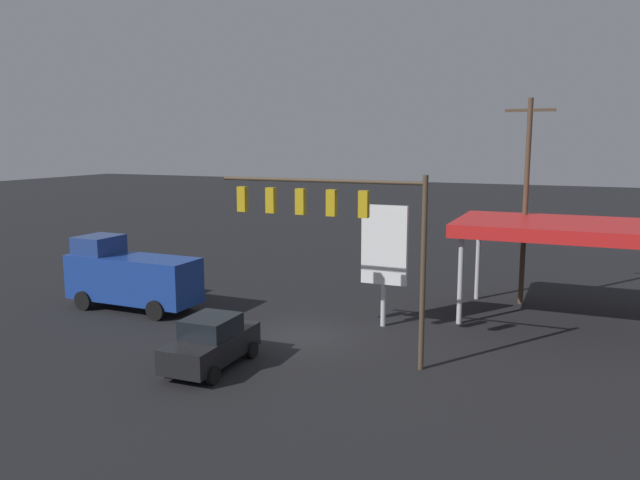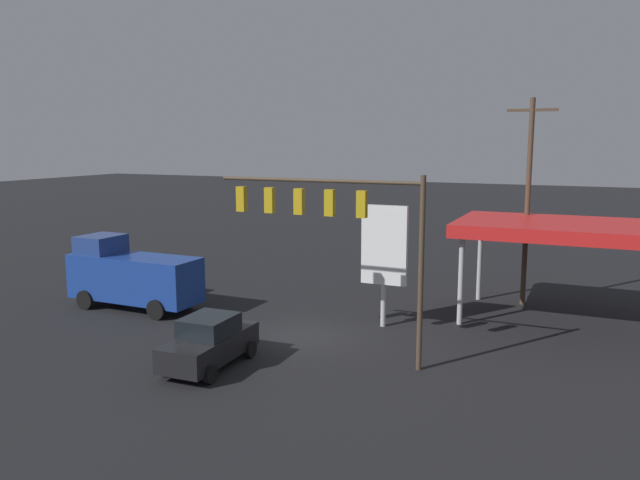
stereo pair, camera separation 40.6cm
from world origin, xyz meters
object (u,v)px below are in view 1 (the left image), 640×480
Objects in this scene: traffic_signal_assembly at (334,216)px; price_sign at (384,248)px; delivery_truck at (130,276)px; sedan_waiting at (211,342)px; utility_pole at (526,198)px.

traffic_signal_assembly reaches higher than price_sign.
delivery_truck is 9.76m from sedan_waiting.
price_sign is at bearing -97.29° from traffic_signal_assembly.
utility_pole reaches higher than sedan_waiting.
sedan_waiting is (4.28, 7.49, -2.64)m from price_sign.
traffic_signal_assembly is at bearing 82.71° from price_sign.
delivery_truck is at bearing -11.63° from traffic_signal_assembly.
traffic_signal_assembly is at bearing 62.03° from utility_pole.
traffic_signal_assembly is at bearing 169.09° from delivery_truck.
delivery_truck is (12.44, 2.18, -1.89)m from price_sign.
utility_pole is 17.62m from sedan_waiting.
utility_pole is 1.52× the size of delivery_truck.
sedan_waiting is at bearing 147.63° from delivery_truck.
utility_pole is 2.34× the size of sedan_waiting.
price_sign is (5.34, 6.55, -1.90)m from utility_pole.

